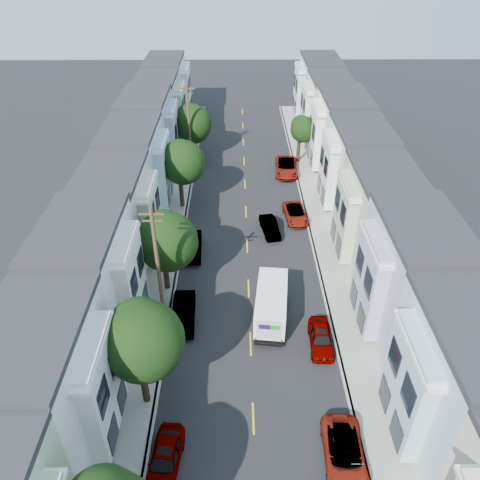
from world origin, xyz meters
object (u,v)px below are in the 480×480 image
object	(u,v)px
parked_right_b	(321,338)
tree_c	(166,242)
utility_pole_far	(189,128)
parked_left_b	(165,459)
tree_e	(191,124)
parked_right_a	(344,455)
fedex_truck	(271,304)
tree_d	(182,163)
parked_left_c	(184,313)
tree_far_r	(302,130)
parked_right_d	(286,167)
utility_pole_near	(158,270)
lead_sedan	(270,227)
parked_left_d	(193,246)
tree_b	(142,341)
parked_right_c	(295,214)

from	to	relation	value
parked_right_b	tree_c	bearing A→B (deg)	152.98
utility_pole_far	parked_left_b	bearing A→B (deg)	-87.83
tree_e	parked_right_a	xyz separation A→B (m)	(11.20, -39.31, -3.94)
tree_e	fedex_truck	distance (m)	29.32
tree_d	parked_left_c	distance (m)	17.32
tree_far_r	parked_right_d	size ratio (longest dim) A/B	1.06
parked_right_a	utility_pole_far	bearing A→B (deg)	109.70
tree_c	tree_e	distance (m)	24.51
utility_pole_near	fedex_truck	xyz separation A→B (m)	(7.86, 0.50, -3.61)
lead_sedan	fedex_truck	bearing A→B (deg)	-102.73
lead_sedan	tree_far_r	bearing A→B (deg)	63.73
parked_left_d	parked_right_a	xyz separation A→B (m)	(9.80, -19.67, -0.06)
tree_e	tree_far_r	size ratio (longest dim) A/B	1.21
tree_b	tree_far_r	distance (m)	36.97
tree_c	tree_b	bearing A→B (deg)	-90.00
tree_b	tree_far_r	size ratio (longest dim) A/B	1.34
parked_right_a	tree_b	bearing A→B (deg)	162.89
parked_right_c	lead_sedan	bearing A→B (deg)	-143.87
tree_c	parked_right_a	distance (m)	18.98
tree_far_r	parked_right_b	xyz separation A→B (m)	(-1.99, -29.96, -3.48)
utility_pole_near	parked_right_d	size ratio (longest dim) A/B	1.84
tree_c	parked_left_b	distance (m)	15.56
parked_right_a	parked_left_d	bearing A→B (deg)	119.23
tree_e	utility_pole_far	bearing A→B (deg)	-89.96
parked_left_c	tree_d	bearing A→B (deg)	92.25
parked_right_b	parked_right_d	world-z (taller)	parked_right_d
utility_pole_far	parked_right_d	world-z (taller)	utility_pole_far
parked_left_b	utility_pole_far	bearing A→B (deg)	97.40
tree_c	tree_e	bearing A→B (deg)	90.00
tree_d	lead_sedan	world-z (taller)	tree_d
parked_left_b	parked_right_b	world-z (taller)	parked_left_b
parked_right_d	lead_sedan	bearing A→B (deg)	-98.66
tree_c	parked_right_b	distance (m)	13.40
tree_b	parked_right_d	size ratio (longest dim) A/B	1.42
parked_right_b	parked_left_d	bearing A→B (deg)	133.48
lead_sedan	parked_left_d	world-z (taller)	parked_left_d
tree_b	tree_c	xyz separation A→B (m)	(0.00, 10.76, -0.70)
parked_right_c	parked_left_c	bearing A→B (deg)	-129.91
tree_e	parked_right_a	distance (m)	41.07
parked_right_a	parked_right_b	xyz separation A→B (m)	(0.00, 8.60, 0.00)
tree_d	utility_pole_far	size ratio (longest dim) A/B	0.72
tree_c	parked_right_b	size ratio (longest dim) A/B	1.69
tree_e	parked_right_d	size ratio (longest dim) A/B	1.29
utility_pole_near	parked_right_a	size ratio (longest dim) A/B	2.08
parked_right_a	lead_sedan	bearing A→B (deg)	99.46
parked_left_b	parked_right_a	world-z (taller)	parked_left_b
tree_b	fedex_truck	world-z (taller)	tree_b
lead_sedan	tree_b	bearing A→B (deg)	-123.85
tree_far_r	utility_pole_near	world-z (taller)	utility_pole_near
tree_c	tree_far_r	distance (m)	27.18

